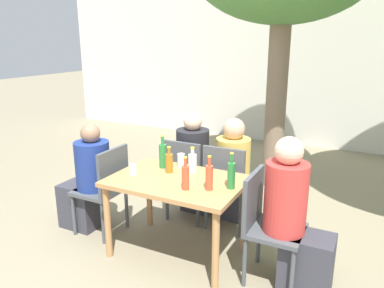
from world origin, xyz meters
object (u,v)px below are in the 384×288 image
at_px(dining_table_front, 177,189).
at_px(person_seated_1, 295,223).
at_px(patio_chair_1, 266,220).
at_px(water_bottle_2, 193,162).
at_px(person_seated_2, 196,168).
at_px(patio_chair_0, 105,185).
at_px(soda_bottle_0, 209,177).
at_px(patio_chair_3, 227,182).
at_px(amber_bottle_1, 169,162).
at_px(person_seated_3, 235,175).
at_px(green_bottle_4, 231,175).
at_px(drinking_glass_1, 133,170).
at_px(drinking_glass_0, 181,160).
at_px(person_seated_0, 87,183).
at_px(soda_bottle_5, 185,177).
at_px(patio_chair_2, 186,175).
at_px(green_bottle_3, 163,155).

xyz_separation_m(dining_table_front, person_seated_1, (1.06, -0.00, -0.08)).
distance_m(patio_chair_1, water_bottle_2, 0.87).
bearing_deg(person_seated_2, patio_chair_0, 55.96).
bearing_deg(soda_bottle_0, patio_chair_3, 99.41).
bearing_deg(patio_chair_3, amber_bottle_1, 53.04).
bearing_deg(person_seated_3, patio_chair_0, 39.39).
height_order(person_seated_2, green_bottle_4, person_seated_2).
height_order(dining_table_front, patio_chair_1, patio_chair_1).
bearing_deg(drinking_glass_1, amber_bottle_1, 37.86).
bearing_deg(water_bottle_2, green_bottle_4, -24.06).
distance_m(drinking_glass_0, drinking_glass_1, 0.49).
bearing_deg(person_seated_2, dining_table_front, 105.22).
bearing_deg(patio_chair_1, person_seated_1, -90.00).
distance_m(person_seated_0, water_bottle_2, 1.18).
bearing_deg(person_seated_2, soda_bottle_5, 111.74).
relative_size(patio_chair_0, drinking_glass_0, 7.16).
bearing_deg(patio_chair_0, patio_chair_1, 90.00).
xyz_separation_m(patio_chair_2, person_seated_1, (1.30, -0.64, 0.03)).
height_order(person_seated_2, amber_bottle_1, person_seated_2).
height_order(soda_bottle_0, green_bottle_3, green_bottle_3).
bearing_deg(patio_chair_1, drinking_glass_1, 93.84).
bearing_deg(patio_chair_1, patio_chair_2, 59.14).
height_order(patio_chair_3, soda_bottle_0, soda_bottle_0).
bearing_deg(patio_chair_1, amber_bottle_1, 82.84).
bearing_deg(green_bottle_4, person_seated_3, 107.66).
xyz_separation_m(soda_bottle_0, water_bottle_2, (-0.32, 0.32, -0.02)).
xyz_separation_m(patio_chair_1, green_bottle_4, (-0.32, 0.02, 0.33)).
xyz_separation_m(patio_chair_2, person_seated_0, (-0.83, -0.64, -0.02)).
height_order(person_seated_3, soda_bottle_0, person_seated_3).
bearing_deg(person_seated_0, patio_chair_3, 115.97).
xyz_separation_m(patio_chair_0, soda_bottle_0, (1.18, -0.09, 0.33)).
relative_size(person_seated_0, green_bottle_3, 3.52).
bearing_deg(drinking_glass_1, soda_bottle_5, -8.49).
xyz_separation_m(patio_chair_3, drinking_glass_0, (-0.37, -0.32, 0.28)).
relative_size(patio_chair_2, green_bottle_3, 2.84).
xyz_separation_m(patio_chair_2, person_seated_3, (0.47, 0.24, 0.00)).
height_order(green_bottle_3, drinking_glass_1, green_bottle_3).
height_order(amber_bottle_1, drinking_glass_1, amber_bottle_1).
xyz_separation_m(patio_chair_0, person_seated_2, (0.59, 0.87, 0.01)).
bearing_deg(patio_chair_3, patio_chair_2, 0.00).
xyz_separation_m(patio_chair_3, green_bottle_4, (0.27, -0.61, 0.33)).
distance_m(patio_chair_1, patio_chair_2, 1.24).
bearing_deg(person_seated_1, patio_chair_3, 52.32).
bearing_deg(soda_bottle_0, drinking_glass_1, 179.52).
relative_size(patio_chair_2, amber_bottle_1, 3.67).
xyz_separation_m(soda_bottle_0, drinking_glass_0, (-0.49, 0.41, -0.05)).
xyz_separation_m(patio_chair_3, water_bottle_2, (-0.20, -0.41, 0.31)).
bearing_deg(soda_bottle_5, person_seated_2, 111.74).
height_order(soda_bottle_0, soda_bottle_5, soda_bottle_0).
relative_size(patio_chair_2, person_seated_3, 0.79).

